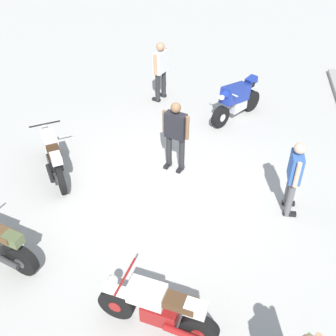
{
  "coord_description": "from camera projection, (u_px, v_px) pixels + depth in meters",
  "views": [
    {
      "loc": [
        6.91,
        1.35,
        5.88
      ],
      "look_at": [
        0.26,
        0.17,
        0.75
      ],
      "focal_mm": 43.63,
      "sensor_mm": 36.0,
      "label": 1
    }
  ],
  "objects": [
    {
      "name": "person_in_white_shirt",
      "position": [
        161.0,
        67.0,
        11.9
      ],
      "size": [
        0.66,
        0.45,
        1.77
      ],
      "rotation": [
        0.0,
        0.0,
        4.35
      ],
      "color": "#262628",
      "rests_on": "ground"
    },
    {
      "name": "ground_plane",
      "position": [
        163.0,
        187.0,
        9.17
      ],
      "size": [
        40.0,
        40.0,
        0.0
      ],
      "primitive_type": "plane",
      "color": "#ADAAA3"
    },
    {
      "name": "person_in_blue_shirt",
      "position": [
        294.0,
        174.0,
        8.0
      ],
      "size": [
        0.65,
        0.31,
        1.67
      ],
      "rotation": [
        0.0,
        0.0,
        1.59
      ],
      "color": "#59595B",
      "rests_on": "ground"
    },
    {
      "name": "motorcycle_blue_sportbike",
      "position": [
        237.0,
        99.0,
        11.25
      ],
      "size": [
        1.7,
        1.28,
        1.14
      ],
      "rotation": [
        0.0,
        0.0,
        5.67
      ],
      "color": "black",
      "rests_on": "ground"
    },
    {
      "name": "motorcycle_silver_cruiser",
      "position": [
        53.0,
        155.0,
        9.25
      ],
      "size": [
        1.8,
        1.26,
        1.09
      ],
      "rotation": [
        0.0,
        0.0,
        3.73
      ],
      "color": "black",
      "rests_on": "ground"
    },
    {
      "name": "person_in_black_shirt",
      "position": [
        176.0,
        132.0,
        9.16
      ],
      "size": [
        0.43,
        0.66,
        1.72
      ],
      "rotation": [
        0.0,
        0.0,
        5.97
      ],
      "color": "#262628",
      "rests_on": "ground"
    },
    {
      "name": "motorcycle_cream_vintage",
      "position": [
        157.0,
        309.0,
        6.12
      ],
      "size": [
        0.78,
        1.95,
        1.07
      ],
      "rotation": [
        0.0,
        0.0,
        4.54
      ],
      "color": "black",
      "rests_on": "ground"
    }
  ]
}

